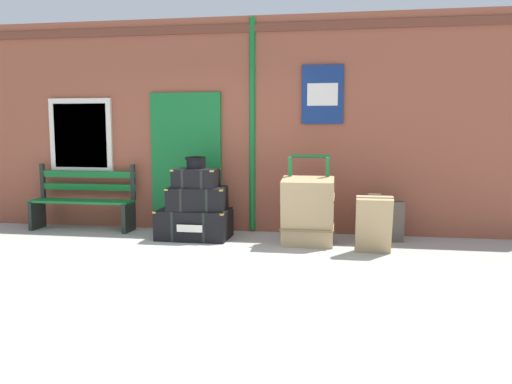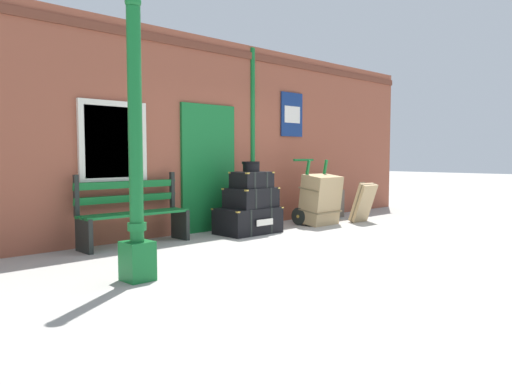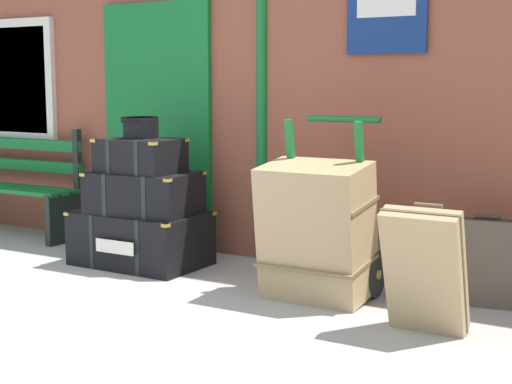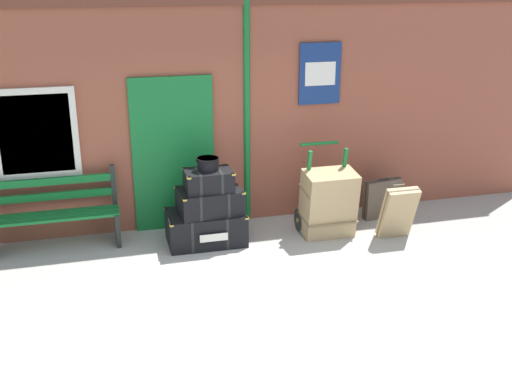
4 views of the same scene
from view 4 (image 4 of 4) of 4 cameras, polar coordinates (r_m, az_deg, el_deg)
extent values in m
plane|color=#A3A099|center=(6.73, 0.14, -10.48)|extent=(60.00, 60.00, 0.00)
cube|color=brown|center=(8.54, -4.49, 7.56)|extent=(10.40, 0.30, 3.20)
cube|color=brown|center=(8.20, -4.53, 17.08)|extent=(10.40, 0.03, 0.12)
cube|color=#146B2D|center=(8.43, -7.60, 3.43)|extent=(1.10, 0.05, 2.10)
cube|color=#0C401B|center=(8.42, -7.59, 3.41)|extent=(0.06, 0.02, 2.10)
cube|color=silver|center=(8.30, -19.60, 5.05)|extent=(1.04, 0.06, 1.16)
cube|color=silver|center=(8.28, -19.61, 5.02)|extent=(0.88, 0.02, 1.00)
cylinder|color=#146B2D|center=(8.50, -0.85, 7.56)|extent=(0.09, 0.09, 3.14)
cube|color=navy|center=(8.71, 5.90, 10.76)|extent=(0.60, 0.02, 0.84)
cube|color=white|center=(8.70, 5.93, 10.75)|extent=(0.44, 0.01, 0.32)
cube|color=#146B2D|center=(8.14, -18.02, -2.46)|extent=(1.60, 0.09, 0.04)
cube|color=#146B2D|center=(8.27, -17.99, -2.11)|extent=(1.60, 0.09, 0.04)
cube|color=#146B2D|center=(8.40, -17.96, -1.77)|extent=(1.60, 0.09, 0.04)
cube|color=#146B2D|center=(8.39, -18.09, -0.35)|extent=(1.60, 0.05, 0.10)
cube|color=#146B2D|center=(8.33, -18.23, 0.95)|extent=(1.60, 0.05, 0.10)
cube|color=black|center=(8.33, -12.62, -3.09)|extent=(0.06, 0.40, 0.45)
cube|color=black|center=(8.35, -12.95, 0.62)|extent=(0.06, 0.06, 0.56)
cube|color=black|center=(8.17, -4.62, -3.26)|extent=(1.01, 0.65, 0.42)
cube|color=black|center=(8.13, -6.19, -3.40)|extent=(0.04, 0.65, 0.43)
cube|color=black|center=(8.20, -3.07, -3.11)|extent=(0.04, 0.65, 0.43)
cube|color=#B79338|center=(7.75, -7.77, -3.07)|extent=(0.05, 0.05, 0.02)
cube|color=#B79338|center=(7.91, -0.85, -2.43)|extent=(0.05, 0.05, 0.02)
cube|color=#B79338|center=(8.31, -8.28, -1.52)|extent=(0.05, 0.05, 0.02)
cube|color=#B79338|center=(8.45, -1.81, -0.95)|extent=(0.05, 0.05, 0.02)
cube|color=silver|center=(7.85, -3.89, -4.21)|extent=(0.36, 0.01, 0.10)
cube|color=black|center=(8.02, -4.27, -0.83)|extent=(0.83, 0.59, 0.32)
cube|color=black|center=(7.98, -5.52, -0.98)|extent=(0.07, 0.55, 0.33)
cube|color=black|center=(8.07, -3.04, -0.69)|extent=(0.07, 0.55, 0.33)
cube|color=#B79338|center=(7.66, -6.57, -0.73)|extent=(0.05, 0.05, 0.02)
cube|color=#B79338|center=(7.84, -1.15, -0.11)|extent=(0.05, 0.05, 0.02)
cube|color=#B79338|center=(8.12, -7.34, 0.43)|extent=(0.05, 0.05, 0.02)
cube|color=#B79338|center=(8.30, -2.21, 0.99)|extent=(0.05, 0.05, 0.02)
cube|color=black|center=(7.90, -4.38, 1.08)|extent=(0.60, 0.44, 0.26)
cube|color=black|center=(7.88, -5.34, 1.00)|extent=(0.04, 0.45, 0.27)
cube|color=black|center=(7.93, -3.42, 1.16)|extent=(0.04, 0.45, 0.27)
cube|color=#B79338|center=(7.63, -6.18, 1.28)|extent=(0.05, 0.05, 0.02)
cube|color=#B79338|center=(7.73, -2.08, 1.63)|extent=(0.05, 0.05, 0.02)
cube|color=#B79338|center=(8.01, -6.64, 2.15)|extent=(0.05, 0.05, 0.02)
cube|color=#B79338|center=(8.11, -2.72, 2.47)|extent=(0.05, 0.05, 0.02)
cylinder|color=black|center=(7.85, -4.42, 2.58)|extent=(0.27, 0.27, 0.17)
cylinder|color=black|center=(7.83, -4.52, 3.01)|extent=(0.29, 0.29, 0.04)
cube|color=black|center=(8.47, 6.60, -3.91)|extent=(0.56, 0.28, 0.03)
cube|color=#146B2D|center=(8.34, 4.65, 0.07)|extent=(0.04, 0.27, 1.19)
cube|color=#146B2D|center=(8.52, 7.82, 0.36)|extent=(0.04, 0.27, 1.19)
cylinder|color=#146B2D|center=(8.46, 5.84, 4.46)|extent=(0.54, 0.04, 0.04)
cylinder|color=black|center=(8.53, 3.99, -2.58)|extent=(0.04, 0.32, 0.32)
cylinder|color=#B79338|center=(8.53, 3.99, -2.58)|extent=(0.07, 0.06, 0.06)
cylinder|color=black|center=(8.75, 7.96, -2.15)|extent=(0.04, 0.32, 0.32)
cylinder|color=#B79338|center=(8.75, 7.96, -2.15)|extent=(0.07, 0.06, 0.06)
cube|color=tan|center=(8.32, 6.66, -1.02)|extent=(0.68, 0.54, 0.93)
cube|color=olive|center=(8.39, 6.61, -2.28)|extent=(0.70, 0.46, 0.08)
cube|color=olive|center=(8.25, 6.72, 0.26)|extent=(0.70, 0.46, 0.08)
cube|color=tan|center=(8.39, 12.90, -1.87)|extent=(0.44, 0.37, 0.75)
cylinder|color=brown|center=(8.29, 12.99, 0.60)|extent=(0.16, 0.03, 0.03)
cube|color=brown|center=(8.39, 12.90, -1.87)|extent=(0.45, 0.27, 0.72)
cube|color=#51473D|center=(9.13, 11.51, -0.60)|extent=(0.59, 0.23, 0.56)
cylinder|color=#302A24|center=(9.04, 11.64, 1.19)|extent=(0.16, 0.05, 0.03)
cube|color=#2C2721|center=(9.13, 11.51, -0.60)|extent=(0.59, 0.12, 0.57)
camera|label=1|loc=(3.88, 62.09, -19.75)|focal=36.84mm
camera|label=2|loc=(4.94, -76.15, -21.93)|focal=35.00mm
camera|label=3|loc=(6.10, 43.46, -4.65)|focal=53.62mm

